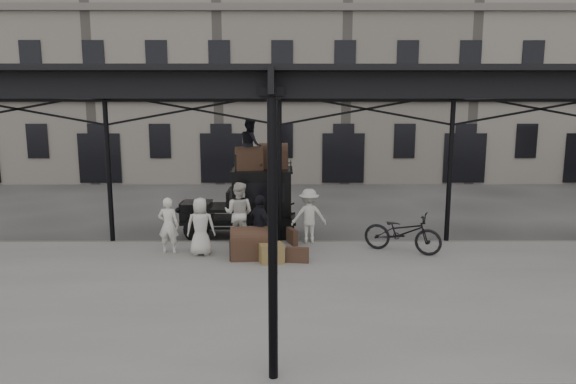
# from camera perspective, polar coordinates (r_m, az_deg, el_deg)

# --- Properties ---
(ground) EXTENTS (120.00, 120.00, 0.00)m
(ground) POSITION_cam_1_polar(r_m,az_deg,el_deg) (13.56, -1.03, -8.25)
(ground) COLOR #383533
(ground) RESTS_ON ground
(platform) EXTENTS (28.00, 8.00, 0.15)m
(platform) POSITION_cam_1_polar(r_m,az_deg,el_deg) (11.65, -1.17, -10.92)
(platform) COLOR slate
(platform) RESTS_ON ground
(canopy) EXTENTS (22.50, 9.00, 4.74)m
(canopy) POSITION_cam_1_polar(r_m,az_deg,el_deg) (11.19, -1.23, 11.85)
(canopy) COLOR black
(canopy) RESTS_ON ground
(building_frontage) EXTENTS (64.00, 8.00, 14.00)m
(building_frontage) POSITION_cam_1_polar(r_m,az_deg,el_deg) (31.03, -0.59, 14.91)
(building_frontage) COLOR slate
(building_frontage) RESTS_ON ground
(taxi) EXTENTS (3.65, 1.55, 2.18)m
(taxi) POSITION_cam_1_polar(r_m,az_deg,el_deg) (16.31, -3.96, -0.83)
(taxi) COLOR black
(taxi) RESTS_ON ground
(porter_left) EXTENTS (0.59, 0.42, 1.55)m
(porter_left) POSITION_cam_1_polar(r_m,az_deg,el_deg) (14.40, -13.15, -3.62)
(porter_left) COLOR silver
(porter_left) RESTS_ON platform
(porter_midleft) EXTENTS (1.03, 0.89, 1.82)m
(porter_midleft) POSITION_cam_1_polar(r_m,az_deg,el_deg) (14.99, -5.49, -2.35)
(porter_midleft) COLOR silver
(porter_midleft) RESTS_ON platform
(porter_centre) EXTENTS (0.80, 0.55, 1.57)m
(porter_centre) POSITION_cam_1_polar(r_m,az_deg,el_deg) (14.03, -9.68, -3.79)
(porter_centre) COLOR beige
(porter_centre) RESTS_ON platform
(porter_official) EXTENTS (0.91, 1.04, 1.68)m
(porter_official) POSITION_cam_1_polar(r_m,az_deg,el_deg) (13.65, -3.11, -3.82)
(porter_official) COLOR black
(porter_official) RESTS_ON platform
(porter_right) EXTENTS (1.10, 0.71, 1.61)m
(porter_right) POSITION_cam_1_polar(r_m,az_deg,el_deg) (15.06, 2.34, -2.67)
(porter_right) COLOR beige
(porter_right) RESTS_ON platform
(bicycle) EXTENTS (2.25, 1.61, 1.12)m
(bicycle) POSITION_cam_1_polar(r_m,az_deg,el_deg) (14.48, 12.60, -4.38)
(bicycle) COLOR black
(bicycle) RESTS_ON platform
(porter_roof) EXTENTS (0.77, 0.89, 1.58)m
(porter_roof) POSITION_cam_1_polar(r_m,az_deg,el_deg) (15.99, -4.17, 5.33)
(porter_roof) COLOR black
(porter_roof) RESTS_ON taxi
(steamer_trunk_roof_near) EXTENTS (0.91, 0.67, 0.60)m
(steamer_trunk_roof_near) POSITION_cam_1_polar(r_m,az_deg,el_deg) (15.89, -4.36, 3.54)
(steamer_trunk_roof_near) COLOR #412A1E
(steamer_trunk_roof_near) RESTS_ON taxi
(steamer_trunk_roof_far) EXTENTS (0.92, 0.57, 0.67)m
(steamer_trunk_roof_far) POSITION_cam_1_polar(r_m,az_deg,el_deg) (16.30, -1.62, 3.83)
(steamer_trunk_roof_far) COLOR #412A1E
(steamer_trunk_roof_far) RESTS_ON taxi
(steamer_trunk_platform) EXTENTS (1.03, 0.68, 0.72)m
(steamer_trunk_platform) POSITION_cam_1_polar(r_m,az_deg,el_deg) (13.64, -4.33, -5.94)
(steamer_trunk_platform) COLOR #412A1E
(steamer_trunk_platform) RESTS_ON platform
(wicker_hamper) EXTENTS (0.70, 0.59, 0.50)m
(wicker_hamper) POSITION_cam_1_polar(r_m,az_deg,el_deg) (13.32, -1.87, -6.79)
(wicker_hamper) COLOR olive
(wicker_hamper) RESTS_ON platform
(suitcase_upright) EXTENTS (0.35, 0.62, 0.45)m
(suitcase_upright) POSITION_cam_1_polar(r_m,az_deg,el_deg) (15.04, 0.46, -4.94)
(suitcase_upright) COLOR #412A1E
(suitcase_upright) RESTS_ON platform
(suitcase_flat) EXTENTS (0.62, 0.25, 0.40)m
(suitcase_flat) POSITION_cam_1_polar(r_m,az_deg,el_deg) (13.32, 1.01, -7.00)
(suitcase_flat) COLOR #412A1E
(suitcase_flat) RESTS_ON platform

